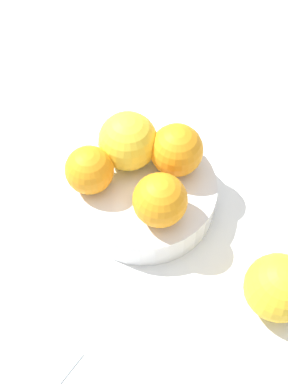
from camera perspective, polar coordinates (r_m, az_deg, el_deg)
The scene contains 7 objects.
ground_plane at distance 68.02cm, azimuth 0.00°, elevation -1.75°, with size 110.00×110.00×2.00cm, color white.
fruit_bowl at distance 65.47cm, azimuth 0.00°, elevation -0.28°, with size 18.99×18.99×4.38cm.
orange_in_bowl_0 at distance 63.11cm, azimuth -1.86°, elevation 5.88°, with size 7.64×7.64×7.64cm, color yellow.
orange_in_bowl_1 at distance 61.46cm, azimuth -6.32°, elevation 2.54°, with size 6.14×6.14×6.14cm, color orange.
orange_in_bowl_2 at distance 58.20cm, azimuth 1.86°, elevation -0.94°, with size 6.63×6.63×6.63cm, color orange.
orange_in_bowl_3 at distance 62.77cm, azimuth 3.78°, elevation 4.85°, with size 6.84×6.84×6.84cm, color orange.
orange_loose_0 at distance 58.88cm, azimuth 15.24°, elevation -10.60°, with size 7.86×7.86×7.86cm, color yellow.
Camera 1 is at (29.87, 22.36, 55.87)cm, focal length 46.20 mm.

